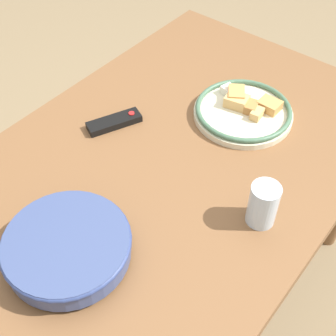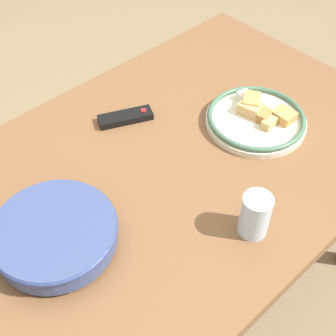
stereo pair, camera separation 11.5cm
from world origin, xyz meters
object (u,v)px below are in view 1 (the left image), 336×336
food_plate (243,110)px  drinking_glass (263,204)px  tv_remote (114,122)px  noodle_bowl (67,247)px

food_plate → drinking_glass: size_ratio=2.53×
tv_remote → drinking_glass: bearing=21.1°
tv_remote → noodle_bowl: bearing=-35.1°
noodle_bowl → food_plate: bearing=-3.5°
noodle_bowl → food_plate: 0.63m
noodle_bowl → drinking_glass: bearing=-37.9°
food_plate → tv_remote: bearing=135.1°
noodle_bowl → drinking_glass: size_ratio=2.50×
noodle_bowl → drinking_glass: drinking_glass is taller
noodle_bowl → drinking_glass: (0.34, -0.27, 0.02)m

